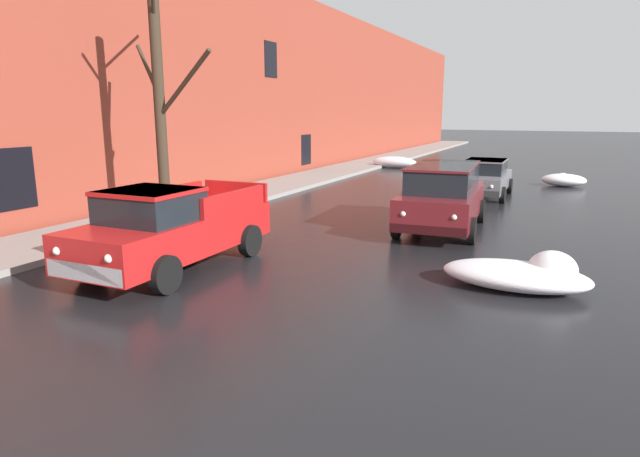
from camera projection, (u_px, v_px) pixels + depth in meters
The scene contains 9 objects.
left_sidewalk_slab at pixel (263, 190), 22.16m from camera, with size 2.75×80.00×0.15m, color gray.
brick_townhouse_facade at pixel (221, 80), 22.00m from camera, with size 0.63×80.00×8.99m.
snow_bank_along_left_kerb at pixel (523, 274), 9.99m from camera, with size 2.66×1.33×0.74m.
snow_bank_mid_block_left at pixel (395, 162), 31.55m from camera, with size 2.65×0.91×0.67m.
snow_bank_near_corner_right at pixel (563, 180), 23.82m from camera, with size 1.86×1.19×0.58m.
bare_tree_second_along_sidewalk at pixel (160, 96), 14.34m from camera, with size 3.30×2.81×6.93m.
pickup_truck_red_approaching_near_lane at pixel (171, 228), 11.16m from camera, with size 2.15×4.88×1.76m.
suv_maroon_parked_kerbside_close at pixel (443, 195), 14.88m from camera, with size 2.34×4.83×1.82m.
sedan_grey_parked_kerbside_mid at pixel (484, 177), 20.85m from camera, with size 1.93×4.31×1.42m.
Camera 1 is at (5.08, -0.93, 3.24)m, focal length 30.16 mm.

